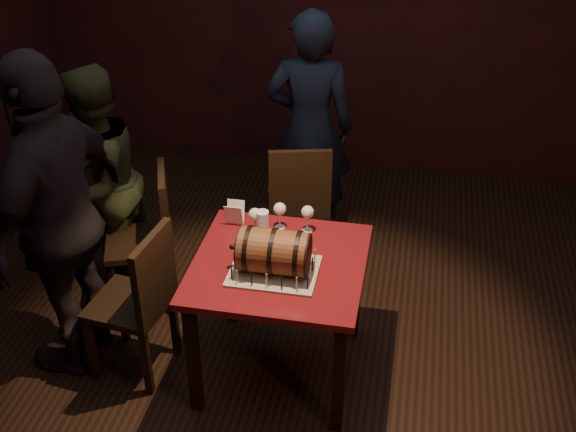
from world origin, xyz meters
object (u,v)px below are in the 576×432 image
(chair_back, at_px, (299,199))
(person_back, at_px, (310,129))
(person_left_rear, at_px, (97,183))
(person_left_front, at_px, (60,219))
(chair_left_rear, at_px, (151,232))
(pint_of_ale, at_px, (262,224))
(barrel_cake, at_px, (274,252))
(chair_left_front, at_px, (141,297))
(wine_glass_mid, at_px, (280,210))
(pub_table, at_px, (279,279))
(wine_glass_right, at_px, (308,213))
(wine_glass_left, at_px, (255,216))

(chair_back, bearing_deg, person_back, 90.79)
(person_left_rear, relative_size, person_left_front, 0.81)
(person_left_rear, bearing_deg, chair_left_rear, 77.54)
(pint_of_ale, xyz_separation_m, person_left_rear, (-1.15, 0.38, -0.07))
(person_left_rear, bearing_deg, barrel_cake, 68.73)
(barrel_cake, xyz_separation_m, pint_of_ale, (-0.13, 0.33, -0.05))
(chair_left_front, bearing_deg, person_left_front, 172.18)
(pint_of_ale, height_order, chair_back, chair_back)
(wine_glass_mid, bearing_deg, chair_back, 91.50)
(chair_left_front, distance_m, person_left_rear, 0.97)
(chair_back, xyz_separation_m, chair_left_rear, (-0.83, -0.57, 0.00))
(chair_left_front, xyz_separation_m, person_left_rear, (-0.56, 0.76, 0.23))
(barrel_cake, height_order, pint_of_ale, barrel_cake)
(person_back, xyz_separation_m, person_left_front, (-1.07, -1.56, 0.09))
(pub_table, height_order, wine_glass_right, wine_glass_right)
(barrel_cake, relative_size, person_back, 0.25)
(wine_glass_left, xyz_separation_m, person_left_front, (-0.98, -0.33, 0.06))
(chair_left_rear, distance_m, person_left_front, 0.74)
(wine_glass_left, height_order, wine_glass_right, same)
(chair_back, xyz_separation_m, person_left_front, (-1.08, -1.13, 0.41))
(wine_glass_left, bearing_deg, chair_left_rear, 162.31)
(chair_back, xyz_separation_m, person_left_rear, (-1.21, -0.43, 0.23))
(wine_glass_left, height_order, person_back, person_back)
(wine_glass_right, bearing_deg, person_left_rear, 168.21)
(pub_table, xyz_separation_m, chair_back, (-0.08, 1.04, -0.12))
(wine_glass_right, height_order, chair_left_rear, chair_left_rear)
(pub_table, distance_m, wine_glass_mid, 0.40)
(wine_glass_right, relative_size, chair_left_front, 0.17)
(chair_back, relative_size, person_left_front, 0.50)
(wine_glass_mid, relative_size, person_left_rear, 0.11)
(pub_table, xyz_separation_m, person_back, (-0.09, 1.47, 0.20))
(pub_table, xyz_separation_m, wine_glass_right, (0.10, 0.32, 0.23))
(wine_glass_mid, relative_size, person_back, 0.10)
(wine_glass_left, height_order, pint_of_ale, wine_glass_left)
(person_left_front, bearing_deg, wine_glass_mid, 118.39)
(chair_left_front, bearing_deg, pub_table, 11.40)
(wine_glass_left, bearing_deg, wine_glass_right, 16.08)
(wine_glass_mid, xyz_separation_m, chair_left_front, (-0.67, -0.47, -0.34))
(barrel_cake, distance_m, wine_glass_mid, 0.42)
(person_back, height_order, person_left_rear, person_back)
(chair_left_front, distance_m, person_back, 1.77)
(person_left_front, bearing_deg, person_left_rear, -161.78)
(chair_left_rear, bearing_deg, chair_left_front, -74.46)
(wine_glass_right, height_order, person_left_rear, person_left_rear)
(chair_left_rear, xyz_separation_m, chair_left_front, (0.17, -0.62, 0.00))
(person_left_rear, bearing_deg, wine_glass_left, 78.98)
(chair_left_front, xyz_separation_m, person_back, (0.65, 1.61, 0.31))
(wine_glass_mid, xyz_separation_m, wine_glass_right, (0.16, -0.00, 0.00))
(chair_left_rear, distance_m, chair_left_front, 0.64)
(pub_table, height_order, barrel_cake, barrel_cake)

